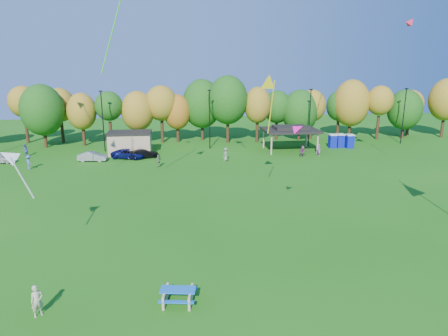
{
  "coord_description": "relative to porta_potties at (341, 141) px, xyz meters",
  "views": [
    {
      "loc": [
        -3.71,
        -21.17,
        12.79
      ],
      "look_at": [
        -0.18,
        6.0,
        5.67
      ],
      "focal_mm": 32.0,
      "sensor_mm": 36.0,
      "label": 1
    }
  ],
  "objects": [
    {
      "name": "lamp_posts",
      "position": [
        -20.61,
        2.0,
        3.8
      ],
      "size": [
        64.5,
        0.25,
        9.09
      ],
      "color": "black",
      "rests_on": "ground"
    },
    {
      "name": "far_person_0",
      "position": [
        -8.0,
        -5.41,
        -0.29
      ],
      "size": [
        1.57,
        1.02,
        1.62
      ],
      "primitive_type": "imported",
      "rotation": [
        0.0,
        0.0,
        0.4
      ],
      "color": "#8D3B77",
      "rests_on": "ground"
    },
    {
      "name": "tree_line",
      "position": [
        -23.63,
        7.52,
        4.82
      ],
      "size": [
        93.57,
        10.55,
        11.15
      ],
      "color": "black",
      "rests_on": "ground"
    },
    {
      "name": "far_person_3",
      "position": [
        -19.24,
        -6.55,
        -0.18
      ],
      "size": [
        1.0,
        1.07,
        1.84
      ],
      "primitive_type": "imported",
      "rotation": [
        0.0,
        0.0,
        4.08
      ],
      "color": "#6F8259",
      "rests_on": "ground"
    },
    {
      "name": "car_d",
      "position": [
        -30.45,
        -3.34,
        -0.47
      ],
      "size": [
        4.66,
        3.12,
        1.25
      ],
      "primitive_type": "imported",
      "rotation": [
        0.0,
        0.0,
        1.92
      ],
      "color": "black",
      "rests_on": "ground"
    },
    {
      "name": "kite_flyer",
      "position": [
        -33.61,
        -39.74,
        -0.22
      ],
      "size": [
        0.76,
        0.71,
        1.75
      ],
      "primitive_type": "imported",
      "rotation": [
        0.0,
        0.0,
        0.6
      ],
      "color": "#B7B189",
      "rests_on": "ground"
    },
    {
      "name": "car_a",
      "position": [
        -49.34,
        -3.9,
        -0.47
      ],
      "size": [
        3.79,
        1.69,
        1.27
      ],
      "primitive_type": "imported",
      "rotation": [
        0.0,
        0.0,
        1.52
      ],
      "color": "silver",
      "rests_on": "ground"
    },
    {
      "name": "far_person_4",
      "position": [
        -5.48,
        -5.15,
        -0.25
      ],
      "size": [
        0.52,
        0.69,
        1.69
      ],
      "primitive_type": "imported",
      "rotation": [
        0.0,
        0.0,
        1.78
      ],
      "color": "#A04FA7",
      "rests_on": "ground"
    },
    {
      "name": "car_b",
      "position": [
        -37.28,
        -4.36,
        -0.46
      ],
      "size": [
        3.96,
        1.7,
        1.27
      ],
      "primitive_type": "imported",
      "rotation": [
        0.0,
        0.0,
        1.48
      ],
      "color": "#949499",
      "rests_on": "ground"
    },
    {
      "name": "kite_4",
      "position": [
        -17.82,
        -24.04,
        10.29
      ],
      "size": [
        1.51,
        3.4,
        5.59
      ],
      "color": "yellow"
    },
    {
      "name": "ground",
      "position": [
        -22.61,
        -38.0,
        -1.1
      ],
      "size": [
        160.0,
        160.0,
        0.0
      ],
      "primitive_type": "plane",
      "color": "#19600F",
      "rests_on": "ground"
    },
    {
      "name": "kite_13",
      "position": [
        0.01,
        -15.83,
        16.24
      ],
      "size": [
        1.23,
        0.93,
        1.2
      ],
      "color": "red"
    },
    {
      "name": "far_person_5",
      "position": [
        -47.38,
        -0.09,
        -0.21
      ],
      "size": [
        1.03,
        1.09,
        1.78
      ],
      "primitive_type": "imported",
      "rotation": [
        0.0,
        0.0,
        4.15
      ],
      "color": "#4C52A8",
      "rests_on": "ground"
    },
    {
      "name": "far_person_2",
      "position": [
        -28.26,
        -8.85,
        -0.28
      ],
      "size": [
        1.01,
        0.9,
        1.64
      ],
      "primitive_type": "imported",
      "rotation": [
        0.0,
        0.0,
        3.79
      ],
      "color": "#658752",
      "rests_on": "ground"
    },
    {
      "name": "porta_potties",
      "position": [
        0.0,
        0.0,
        0.0
      ],
      "size": [
        3.75,
        1.77,
        2.18
      ],
      "color": "#0C19A1",
      "rests_on": "ground"
    },
    {
      "name": "picnic_table",
      "position": [
        -26.31,
        -39.49,
        -0.61
      ],
      "size": [
        2.18,
        1.91,
        0.84
      ],
      "rotation": [
        0.0,
        0.0,
        -0.17
      ],
      "color": "tan",
      "rests_on": "ground"
    },
    {
      "name": "utility_building",
      "position": [
        -32.61,
        0.0,
        0.54
      ],
      "size": [
        6.3,
        4.3,
        3.25
      ],
      "color": "tan",
      "rests_on": "ground"
    },
    {
      "name": "pavilion",
      "position": [
        -8.61,
        -1.0,
        2.13
      ],
      "size": [
        8.2,
        6.2,
        3.77
      ],
      "color": "tan",
      "rests_on": "ground"
    },
    {
      "name": "car_c",
      "position": [
        -32.55,
        -3.33,
        -0.44
      ],
      "size": [
        5.19,
        3.55,
        1.32
      ],
      "primitive_type": "imported",
      "rotation": [
        0.0,
        0.0,
        1.26
      ],
      "color": "#0D1253",
      "rests_on": "ground"
    },
    {
      "name": "far_person_1",
      "position": [
        -44.36,
        -7.82,
        -0.19
      ],
      "size": [
        1.28,
        1.32,
        1.81
      ],
      "primitive_type": "imported",
      "rotation": [
        0.0,
        0.0,
        2.29
      ],
      "color": "#465A9A",
      "rests_on": "ground"
    },
    {
      "name": "kite_0",
      "position": [
        -36.6,
        -33.32,
        6.08
      ],
      "size": [
        2.26,
        1.59,
        3.52
      ],
      "color": "silver"
    },
    {
      "name": "kite_14",
      "position": [
        -17.11,
        -31.04,
        7.13
      ],
      "size": [
        1.31,
        1.3,
        1.07
      ],
      "color": "#F50D9C"
    }
  ]
}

